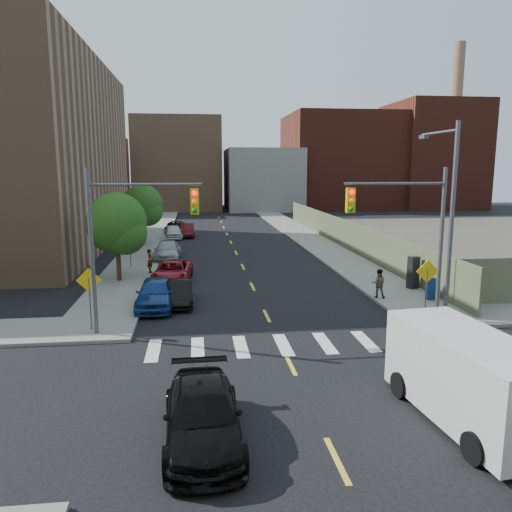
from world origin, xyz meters
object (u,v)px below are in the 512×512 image
object	(u,v)px
mailbox	(431,289)
payphone	(413,272)
parked_car_silver	(167,250)
pedestrian_west	(150,261)
black_sedan	(203,415)
parked_car_blue	(155,293)
parked_car_black	(179,293)
parked_car_grey	(175,227)
pedestrian_east	(379,283)
cargo_van	(465,374)
parked_car_maroon	(187,230)
parked_car_red	(172,272)
parked_car_white	(173,232)

from	to	relation	value
mailbox	payphone	world-z (taller)	payphone
mailbox	payphone	xyz separation A→B (m)	(0.10, 2.50, 0.35)
parked_car_silver	pedestrian_west	distance (m)	5.57
pedestrian_west	black_sedan	bearing A→B (deg)	-166.39
payphone	parked_car_blue	bearing A→B (deg)	169.08
parked_car_black	parked_car_grey	distance (m)	29.23
pedestrian_east	cargo_van	bearing A→B (deg)	101.13
parked_car_maroon	black_sedan	size ratio (longest dim) A/B	0.83
black_sedan	pedestrian_west	distance (m)	21.04
cargo_van	mailbox	size ratio (longest dim) A/B	4.77
mailbox	pedestrian_east	distance (m)	2.71
parked_car_silver	mailbox	distance (m)	20.25
parked_car_maroon	mailbox	distance (m)	29.97
parked_car_silver	pedestrian_east	xyz separation A→B (m)	(11.80, -13.51, 0.22)
parked_car_black	parked_car_grey	xyz separation A→B (m)	(-1.30, 29.20, -0.01)
parked_car_grey	payphone	distance (m)	31.46
parked_car_red	pedestrian_west	xyz separation A→B (m)	(-1.54, 2.37, 0.28)
black_sedan	parked_car_red	bearing A→B (deg)	93.60
parked_car_black	parked_car_maroon	distance (m)	25.75
parked_car_grey	mailbox	distance (m)	33.65
payphone	parked_car_maroon	bearing A→B (deg)	100.21
parked_car_blue	black_sedan	distance (m)	12.94
parked_car_silver	pedestrian_west	bearing A→B (deg)	-96.19
payphone	pedestrian_west	world-z (taller)	payphone
black_sedan	pedestrian_east	world-z (taller)	pedestrian_east
parked_car_blue	parked_car_white	xyz separation A→B (m)	(-0.14, 25.24, -0.08)
payphone	parked_car_white	bearing A→B (deg)	103.62
parked_car_black	cargo_van	bearing A→B (deg)	-60.15
parked_car_blue	pedestrian_west	bearing A→B (deg)	97.76
mailbox	pedestrian_west	distance (m)	17.53
black_sedan	pedestrian_east	size ratio (longest dim) A/B	3.15
parked_car_white	pedestrian_east	xyz separation A→B (m)	(11.80, -25.19, 0.24)
parked_car_red	parked_car_maroon	size ratio (longest dim) A/B	1.16
cargo_van	payphone	distance (m)	15.15
parked_car_grey	parked_car_black	bearing A→B (deg)	-84.86
parked_car_blue	pedestrian_east	bearing A→B (deg)	1.35
parked_car_black	pedestrian_east	distance (m)	10.52
parked_car_black	black_sedan	bearing A→B (deg)	-88.22
parked_car_grey	payphone	bearing A→B (deg)	-59.95
parked_car_grey	parked_car_red	bearing A→B (deg)	-85.65
parked_car_black	parked_car_grey	size ratio (longest dim) A/B	0.86
parked_car_maroon	payphone	distance (m)	27.80
parked_car_red	payphone	size ratio (longest dim) A/B	2.53
parked_car_red	cargo_van	world-z (taller)	cargo_van
black_sedan	pedestrian_east	distance (m)	15.96
parked_car_black	parked_car_silver	distance (m)	13.09
mailbox	pedestrian_west	world-z (taller)	pedestrian_west
mailbox	parked_car_grey	bearing A→B (deg)	111.70
parked_car_grey	black_sedan	bearing A→B (deg)	-84.31
parked_car_silver	parked_car_white	size ratio (longest dim) A/B	1.21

